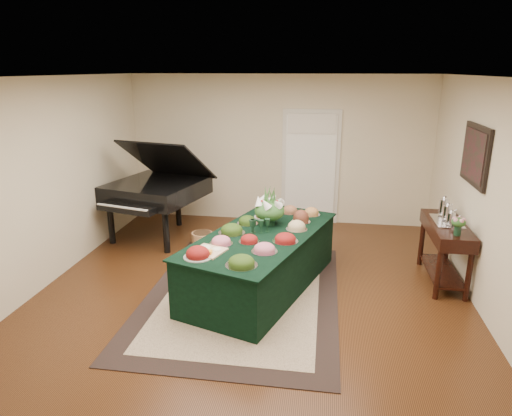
# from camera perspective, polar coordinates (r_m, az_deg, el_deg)

# --- Properties ---
(ground) EXTENTS (6.00, 6.00, 0.00)m
(ground) POSITION_cam_1_polar(r_m,az_deg,el_deg) (6.05, -0.44, -10.39)
(ground) COLOR black
(ground) RESTS_ON ground
(area_rug) EXTENTS (2.41, 3.38, 0.01)m
(area_rug) POSITION_cam_1_polar(r_m,az_deg,el_deg) (5.95, -1.72, -10.82)
(area_rug) COLOR black
(area_rug) RESTS_ON ground
(kitchen_doorway) EXTENTS (1.05, 0.07, 2.10)m
(kitchen_doorway) POSITION_cam_1_polar(r_m,az_deg,el_deg) (8.46, 6.81, 4.89)
(kitchen_doorway) COLOR beige
(kitchen_doorway) RESTS_ON ground
(buffet_table) EXTENTS (1.93, 2.77, 0.76)m
(buffet_table) POSITION_cam_1_polar(r_m,az_deg,el_deg) (6.00, 0.68, -6.58)
(buffet_table) COLOR black
(buffet_table) RESTS_ON ground
(food_platters) EXTENTS (1.49, 2.36, 0.13)m
(food_platters) POSITION_cam_1_polar(r_m,az_deg,el_deg) (5.85, 0.66, -2.77)
(food_platters) COLOR silver
(food_platters) RESTS_ON buffet_table
(cutting_board) EXTENTS (0.44, 0.44, 0.10)m
(cutting_board) POSITION_cam_1_polar(r_m,az_deg,el_deg) (5.32, -5.91, -5.10)
(cutting_board) COLOR tan
(cutting_board) RESTS_ON buffet_table
(green_goblets) EXTENTS (0.27, 0.15, 0.18)m
(green_goblets) POSITION_cam_1_polar(r_m,az_deg,el_deg) (5.87, 0.31, -2.25)
(green_goblets) COLOR black
(green_goblets) RESTS_ON buffet_table
(floral_centerpiece) EXTENTS (0.42, 0.42, 0.42)m
(floral_centerpiece) POSITION_cam_1_polar(r_m,az_deg,el_deg) (6.13, 1.71, 0.13)
(floral_centerpiece) COLOR black
(floral_centerpiece) RESTS_ON buffet_table
(grand_piano) EXTENTS (1.77, 1.89, 1.70)m
(grand_piano) POSITION_cam_1_polar(r_m,az_deg,el_deg) (7.84, -12.32, 2.31)
(grand_piano) COLOR black
(grand_piano) RESTS_ON ground
(wicker_basket) EXTENTS (0.35, 0.35, 0.22)m
(wicker_basket) POSITION_cam_1_polar(r_m,az_deg,el_deg) (7.54, -6.73, -3.87)
(wicker_basket) COLOR #9D6A3F
(wicker_basket) RESTS_ON ground
(mahogany_sideboard) EXTENTS (0.45, 1.27, 0.84)m
(mahogany_sideboard) POSITION_cam_1_polar(r_m,az_deg,el_deg) (6.57, 22.64, -3.33)
(mahogany_sideboard) COLOR black
(mahogany_sideboard) RESTS_ON ground
(tea_service) EXTENTS (0.34, 0.74, 0.30)m
(tea_service) POSITION_cam_1_polar(r_m,az_deg,el_deg) (6.51, 22.89, -0.73)
(tea_service) COLOR silver
(tea_service) RESTS_ON mahogany_sideboard
(pink_bouquet) EXTENTS (0.19, 0.19, 0.24)m
(pink_bouquet) POSITION_cam_1_polar(r_m,az_deg,el_deg) (6.05, 23.99, -1.71)
(pink_bouquet) COLOR black
(pink_bouquet) RESTS_ON mahogany_sideboard
(wall_painting) EXTENTS (0.05, 0.95, 0.75)m
(wall_painting) POSITION_cam_1_polar(r_m,az_deg,el_deg) (6.36, 25.71, 5.99)
(wall_painting) COLOR black
(wall_painting) RESTS_ON ground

